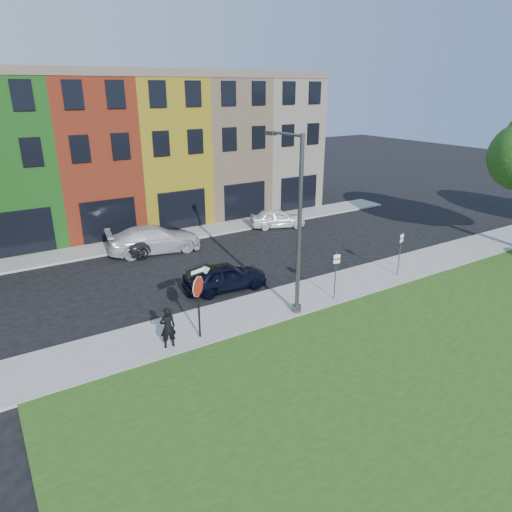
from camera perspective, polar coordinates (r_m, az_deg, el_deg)
ground at (r=19.56m, az=10.44°, el=-8.69°), size 120.00×120.00×0.00m
sidewalk_near at (r=22.73m, az=9.16°, el=-4.16°), size 40.00×3.00×0.12m
sidewalk_far at (r=30.26m, az=-13.38°, el=1.83°), size 40.00×2.40×0.12m
rowhouse_block at (r=35.13m, az=-16.69°, el=12.33°), size 30.00×10.12×10.00m
stop_sign at (r=17.47m, az=-7.26°, el=-3.94°), size 1.02×0.31×2.98m
man at (r=17.58m, az=-10.97°, el=-8.75°), size 0.67×0.51×1.64m
sedan_near at (r=22.35m, az=-3.89°, el=-2.58°), size 2.39×4.40×1.40m
parked_car_silver at (r=28.11m, az=-12.60°, el=2.06°), size 3.87×6.18×1.60m
parked_car_dark at (r=28.58m, az=-12.03°, el=2.14°), size 3.80×5.59×1.35m
parked_car_white at (r=32.51m, az=2.71°, el=4.76°), size 4.14×4.92×1.32m
street_lamp at (r=19.02m, az=5.03°, el=3.69°), size 0.40×2.58×7.61m
parking_sign_a at (r=21.13m, az=9.95°, el=-1.75°), size 0.31×0.12×2.30m
parking_sign_b at (r=24.60m, az=17.59°, el=0.87°), size 0.32×0.12×2.37m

